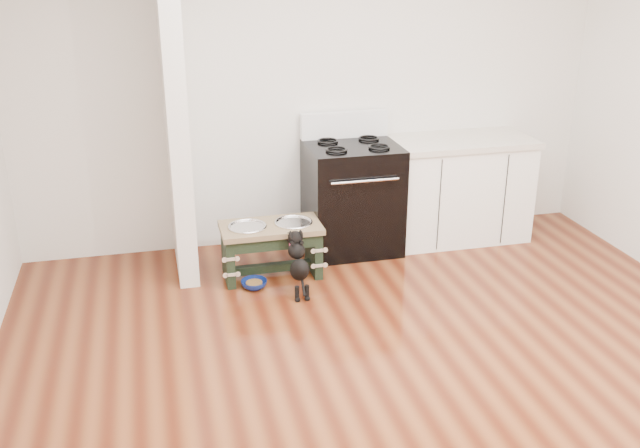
{
  "coord_description": "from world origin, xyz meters",
  "views": [
    {
      "loc": [
        -1.39,
        -3.33,
        2.48
      ],
      "look_at": [
        -0.22,
        1.38,
        0.56
      ],
      "focal_mm": 40.0,
      "sensor_mm": 36.0,
      "label": 1
    }
  ],
  "objects": [
    {
      "name": "ground",
      "position": [
        0.0,
        0.0,
        0.0
      ],
      "size": [
        5.0,
        5.0,
        0.0
      ],
      "primitive_type": "plane",
      "color": "#4C1C0D",
      "rests_on": "ground"
    },
    {
      "name": "room_shell",
      "position": [
        0.0,
        0.0,
        1.62
      ],
      "size": [
        5.0,
        5.0,
        5.0
      ],
      "color": "silver",
      "rests_on": "ground"
    },
    {
      "name": "partition_wall",
      "position": [
        -1.18,
        2.1,
        1.35
      ],
      "size": [
        0.15,
        0.8,
        2.7
      ],
      "primitive_type": "cube",
      "color": "silver",
      "rests_on": "ground"
    },
    {
      "name": "oven_range",
      "position": [
        0.25,
        2.16,
        0.48
      ],
      "size": [
        0.76,
        0.69,
        1.14
      ],
      "color": "black",
      "rests_on": "ground"
    },
    {
      "name": "cabinet_run",
      "position": [
        1.23,
        2.18,
        0.45
      ],
      "size": [
        1.24,
        0.64,
        0.91
      ],
      "color": "white",
      "rests_on": "ground"
    },
    {
      "name": "dog_feeder",
      "position": [
        -0.52,
        1.77,
        0.31
      ],
      "size": [
        0.78,
        0.42,
        0.45
      ],
      "color": "black",
      "rests_on": "ground"
    },
    {
      "name": "puppy",
      "position": [
        -0.38,
        1.41,
        0.26
      ],
      "size": [
        0.14,
        0.4,
        0.48
      ],
      "color": "black",
      "rests_on": "ground"
    },
    {
      "name": "floor_bowl",
      "position": [
        -0.7,
        1.58,
        0.03
      ],
      "size": [
        0.27,
        0.27,
        0.06
      ],
      "rotation": [
        0.0,
        0.0,
        -0.42
      ],
      "color": "navy",
      "rests_on": "ground"
    }
  ]
}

